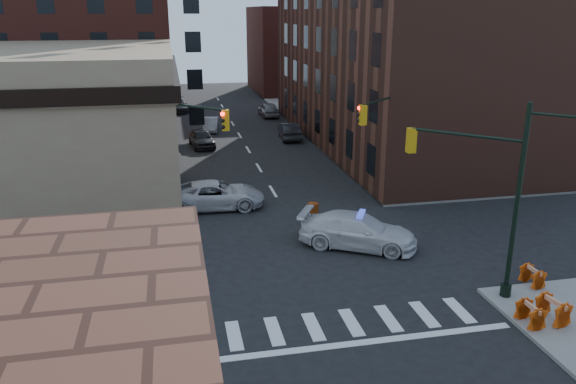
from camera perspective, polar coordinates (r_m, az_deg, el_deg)
name	(u,v)px	position (r m, az deg, el deg)	size (l,w,h in m)	color
ground	(309,252)	(27.97, 2.15, -6.07)	(140.00, 140.00, 0.00)	black
sidewalk_ne	(439,117)	(65.52, 15.06, 7.36)	(34.00, 54.50, 0.15)	gray
bank_building	(12,116)	(43.23, -26.23, 6.93)	(22.00, 22.00, 9.00)	#8B7A5B
apartment_block	(44,5)	(65.95, -23.57, 17.04)	(25.00, 25.00, 24.00)	#5A241C
commercial_row_ne	(393,63)	(51.24, 10.59, 12.71)	(14.00, 34.00, 14.00)	#512B20
filler_nw	(97,36)	(87.41, -18.81, 14.77)	(20.00, 18.00, 16.00)	brown
filler_ne	(308,49)	(85.40, 2.03, 14.27)	(16.00, 16.00, 12.00)	#5A241C
signal_pole_se	(490,188)	(23.82, 19.83, 0.36)	(5.40, 5.27, 8.00)	black
signal_pole_nw	(181,148)	(30.94, -10.79, 4.46)	(3.58, 3.67, 8.00)	black
signal_pole_ne	(385,138)	(33.22, 9.86, 5.43)	(3.67, 3.58, 8.00)	black
tree_ne_near	(321,100)	(53.20, 3.37, 9.35)	(3.00, 3.00, 4.85)	black
tree_ne_far	(302,89)	(60.89, 1.40, 10.45)	(3.00, 3.00, 4.85)	black
police_car	(358,231)	(28.42, 7.12, -3.94)	(2.39, 5.88, 1.71)	silver
pickup	(215,195)	(34.04, -7.43, -0.29)	(2.74, 5.93, 1.65)	#BDBCC1
parked_car_wnear	(202,138)	(49.91, -8.77, 5.44)	(1.85, 4.60, 1.57)	black
parked_car_wfar	(211,125)	(56.53, -7.82, 6.80)	(1.38, 3.97, 1.31)	gray
parked_car_wdeep	(178,105)	(68.49, -11.12, 8.63)	(2.07, 5.09, 1.48)	black
parked_car_enear	(289,131)	(52.40, 0.14, 6.23)	(1.64, 4.70, 1.55)	black
parked_car_efar	(268,109)	(64.14, -2.00, 8.39)	(1.88, 4.68, 1.59)	gray
pedestrian_a	(107,207)	(32.71, -17.90, -1.41)	(0.64, 0.42, 1.76)	black
pedestrian_b	(132,205)	(32.63, -15.59, -1.32)	(0.82, 0.64, 1.68)	black
pedestrian_c	(93,200)	(34.26, -19.16, -0.80)	(0.95, 0.39, 1.62)	#1F262E
barrel_road	(313,212)	(31.69, 2.56, -2.08)	(0.61, 0.61, 1.09)	orange
barrel_bank	(194,204)	(33.78, -9.48, -1.17)	(0.52, 0.52, 0.93)	orange
barricade_se_a	(532,277)	(26.38, 23.58, -7.88)	(1.08, 0.54, 0.81)	orange
barricade_se_b	(530,315)	(23.24, 23.39, -11.36)	(1.13, 0.57, 0.85)	#E6460A
barricade_se_c	(553,310)	(23.77, 25.30, -10.81)	(1.27, 0.63, 0.95)	#EA5F0B
barricade_nw_a	(119,211)	(32.91, -16.81, -1.87)	(1.35, 0.68, 1.02)	#DA590A
barricade_nw_b	(92,204)	(34.87, -19.26, -1.14)	(1.17, 0.58, 0.88)	red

